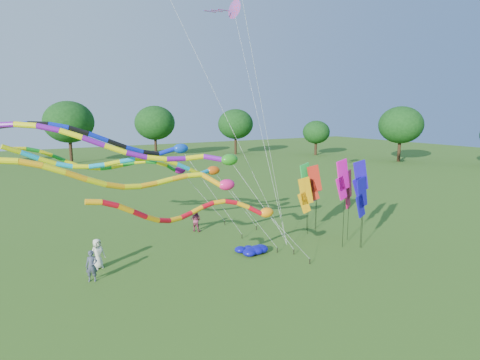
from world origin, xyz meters
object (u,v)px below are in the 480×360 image
tube_kite_red (211,211)px  blue_nylon_heap (250,250)px  person_c (196,220)px  tube_kite_orange (143,179)px  person_a (98,254)px  person_b (92,266)px

tube_kite_red → blue_nylon_heap: size_ratio=6.03×
tube_kite_red → person_c: bearing=68.2°
tube_kite_orange → blue_nylon_heap: (6.25, 0.48, -4.83)m
blue_nylon_heap → person_c: (-0.82, 5.74, 0.54)m
blue_nylon_heap → person_a: 8.38m
tube_kite_red → person_a: tube_kite_red is taller
person_a → person_b: size_ratio=1.04×
person_b → person_c: size_ratio=0.98×
person_b → person_c: 9.25m
tube_kite_orange → person_a: (-1.78, 2.79, -4.28)m
tube_kite_red → person_b: 6.72m
tube_kite_orange → person_b: 5.07m
tube_kite_red → tube_kite_orange: 3.66m
person_a → tube_kite_orange: bearing=-76.5°
person_a → person_c: size_ratio=1.02×
tube_kite_red → blue_nylon_heap: tube_kite_red is taller
person_b → tube_kite_red: bearing=-18.5°
blue_nylon_heap → person_a: bearing=164.0°
tube_kite_red → blue_nylon_heap: bearing=35.7°
tube_kite_orange → blue_nylon_heap: bearing=5.6°
tube_kite_red → person_a: size_ratio=6.99×
person_a → tube_kite_red: bearing=-72.7°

